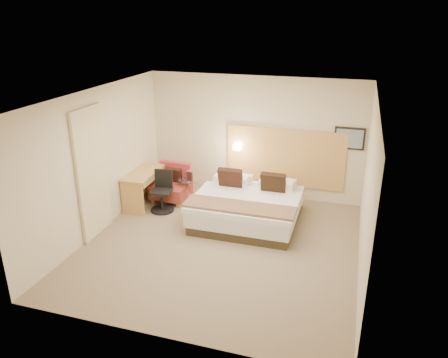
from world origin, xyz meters
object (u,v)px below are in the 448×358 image
(lounge_chair, at_px, (172,186))
(side_table, at_px, (189,189))
(bed, at_px, (248,206))
(desk, at_px, (144,179))
(desk_chair, at_px, (162,195))

(lounge_chair, xyz_separation_m, side_table, (0.39, 0.02, -0.04))
(side_table, bearing_deg, bed, -20.34)
(lounge_chair, xyz_separation_m, desk, (-0.47, -0.39, 0.27))
(desk, relative_size, desk_chair, 1.41)
(lounge_chair, bearing_deg, bed, -15.75)
(bed, bearing_deg, desk_chair, -178.48)
(desk, distance_m, desk_chair, 0.58)
(desk, height_order, desk_chair, desk_chair)
(bed, height_order, lounge_chair, bed)
(side_table, relative_size, desk_chair, 0.65)
(side_table, bearing_deg, desk, -154.18)
(bed, relative_size, side_table, 3.69)
(lounge_chair, height_order, side_table, lounge_chair)
(desk, xyz_separation_m, desk_chair, (0.49, -0.19, -0.23))
(bed, height_order, desk, bed)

